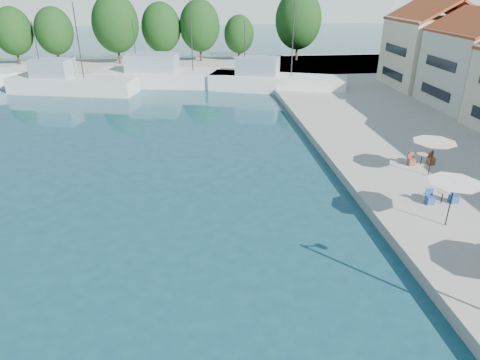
{
  "coord_description": "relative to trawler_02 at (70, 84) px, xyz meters",
  "views": [
    {
      "loc": [
        -3.25,
        3.32,
        11.75
      ],
      "look_at": [
        -0.76,
        26.0,
        1.15
      ],
      "focal_mm": 32.0,
      "sensor_mm": 36.0,
      "label": 1
    }
  ],
  "objects": [
    {
      "name": "building_06",
      "position": [
        41.44,
        -3.68,
        4.43
      ],
      "size": [
        9.0,
        8.8,
        10.2
      ],
      "color": "#F2E3C1",
      "rests_on": "quay_right"
    },
    {
      "name": "tree_03",
      "position": [
        -5.67,
        16.93,
        4.16
      ],
      "size": [
        5.43,
        5.43,
        8.03
      ],
      "color": "#3F2B19",
      "rests_on": "quay_far"
    },
    {
      "name": "tree_04",
      "position": [
        3.4,
        15.85,
        5.22
      ],
      "size": [
        6.65,
        6.65,
        9.85
      ],
      "color": "#3F2B19",
      "rests_on": "quay_far"
    },
    {
      "name": "tree_08",
      "position": [
        30.45,
        15.97,
        5.47
      ],
      "size": [
        6.95,
        6.95,
        10.29
      ],
      "color": "#3F2B19",
      "rests_on": "quay_far"
    },
    {
      "name": "umbrella_white",
      "position": [
        26.53,
        -34.0,
        1.66
      ],
      "size": [
        2.59,
        2.59,
        2.38
      ],
      "color": "black",
      "rests_on": "quay_right"
    },
    {
      "name": "quay_far",
      "position": [
        9.44,
        12.32,
        -0.77
      ],
      "size": [
        90.0,
        16.0,
        0.6
      ],
      "primitive_type": "cube",
      "color": "#B0AA9F",
      "rests_on": "ground"
    },
    {
      "name": "cafe_table_02",
      "position": [
        27.57,
        -31.75,
        -0.18
      ],
      "size": [
        1.82,
        0.7,
        0.76
      ],
      "color": "black",
      "rests_on": "quay_right"
    },
    {
      "name": "umbrella_cream",
      "position": [
        28.75,
        -28.12,
        1.54
      ],
      "size": [
        2.64,
        2.64,
        2.26
      ],
      "color": "black",
      "rests_on": "quay_right"
    },
    {
      "name": "tree_07",
      "position": [
        21.51,
        16.8,
        3.4
      ],
      "size": [
        4.53,
        4.53,
        6.71
      ],
      "color": "#3F2B19",
      "rests_on": "quay_far"
    },
    {
      "name": "trawler_04",
      "position": [
        23.69,
        -1.47,
        -0.0
      ],
      "size": [
        16.34,
        9.23,
        10.2
      ],
      "rotation": [
        0.0,
        0.0,
        -0.34
      ],
      "color": "white",
      "rests_on": "ground"
    },
    {
      "name": "tree_06",
      "position": [
        15.57,
        16.79,
        4.68
      ],
      "size": [
        6.03,
        6.03,
        8.93
      ],
      "color": "#3F2B19",
      "rests_on": "quay_far"
    },
    {
      "name": "trawler_02",
      "position": [
        0.0,
        0.0,
        0.0
      ],
      "size": [
        15.05,
        7.16,
        10.2
      ],
      "rotation": [
        0.0,
        0.0,
        -0.24
      ],
      "color": "silver",
      "rests_on": "ground"
    },
    {
      "name": "tree_02",
      "position": [
        -11.4,
        16.9,
        4.19
      ],
      "size": [
        5.45,
        5.45,
        8.07
      ],
      "color": "#3F2B19",
      "rests_on": "quay_far"
    },
    {
      "name": "cafe_table_03",
      "position": [
        29.16,
        -26.36,
        -0.18
      ],
      "size": [
        1.82,
        0.7,
        0.76
      ],
      "color": "black",
      "rests_on": "quay_right"
    },
    {
      "name": "tree_05",
      "position": [
        9.83,
        16.94,
        4.49
      ],
      "size": [
        5.8,
        5.8,
        8.59
      ],
      "color": "#3F2B19",
      "rests_on": "quay_far"
    },
    {
      "name": "trawler_03",
      "position": [
        11.77,
        2.76,
        -0.0
      ],
      "size": [
        20.56,
        8.46,
        10.2
      ],
      "rotation": [
        0.0,
        0.0,
        -0.17
      ],
      "color": "silver",
      "rests_on": "ground"
    }
  ]
}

